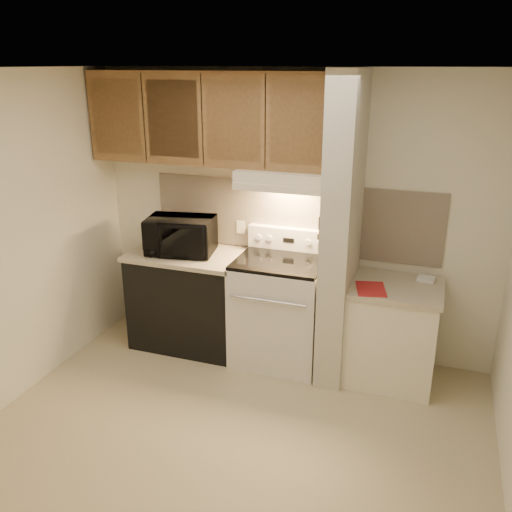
% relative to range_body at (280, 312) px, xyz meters
% --- Properties ---
extents(floor, '(3.60, 3.60, 0.00)m').
position_rel_range_body_xyz_m(floor, '(0.00, -1.16, -0.46)').
color(floor, '#C8B890').
rests_on(floor, ground).
extents(ceiling, '(3.60, 3.60, 0.00)m').
position_rel_range_body_xyz_m(ceiling, '(0.00, -1.16, 2.04)').
color(ceiling, white).
rests_on(ceiling, wall_back).
extents(wall_back, '(3.60, 2.50, 0.02)m').
position_rel_range_body_xyz_m(wall_back, '(0.00, 0.34, 0.79)').
color(wall_back, white).
rests_on(wall_back, floor).
extents(wall_left, '(0.02, 3.00, 2.50)m').
position_rel_range_body_xyz_m(wall_left, '(-1.80, -1.16, 0.79)').
color(wall_left, white).
rests_on(wall_left, floor).
extents(backsplash, '(2.60, 0.02, 0.63)m').
position_rel_range_body_xyz_m(backsplash, '(0.00, 0.33, 0.78)').
color(backsplash, '#FBE5C7').
rests_on(backsplash, wall_back).
extents(range_body, '(0.76, 0.65, 0.92)m').
position_rel_range_body_xyz_m(range_body, '(0.00, 0.00, 0.00)').
color(range_body, silver).
rests_on(range_body, floor).
extents(oven_window, '(0.50, 0.01, 0.30)m').
position_rel_range_body_xyz_m(oven_window, '(0.00, -0.32, 0.04)').
color(oven_window, black).
rests_on(oven_window, range_body).
extents(oven_handle, '(0.65, 0.02, 0.02)m').
position_rel_range_body_xyz_m(oven_handle, '(0.00, -0.35, 0.26)').
color(oven_handle, silver).
rests_on(oven_handle, range_body).
extents(cooktop, '(0.74, 0.64, 0.03)m').
position_rel_range_body_xyz_m(cooktop, '(0.00, 0.00, 0.48)').
color(cooktop, black).
rests_on(cooktop, range_body).
extents(range_backguard, '(0.76, 0.08, 0.20)m').
position_rel_range_body_xyz_m(range_backguard, '(0.00, 0.28, 0.59)').
color(range_backguard, silver).
rests_on(range_backguard, range_body).
extents(range_display, '(0.10, 0.01, 0.04)m').
position_rel_range_body_xyz_m(range_display, '(0.00, 0.24, 0.59)').
color(range_display, black).
rests_on(range_display, range_backguard).
extents(range_knob_left_outer, '(0.05, 0.02, 0.05)m').
position_rel_range_body_xyz_m(range_knob_left_outer, '(-0.28, 0.24, 0.59)').
color(range_knob_left_outer, silver).
rests_on(range_knob_left_outer, range_backguard).
extents(range_knob_left_inner, '(0.05, 0.02, 0.05)m').
position_rel_range_body_xyz_m(range_knob_left_inner, '(-0.18, 0.24, 0.59)').
color(range_knob_left_inner, silver).
rests_on(range_knob_left_inner, range_backguard).
extents(range_knob_right_inner, '(0.05, 0.02, 0.05)m').
position_rel_range_body_xyz_m(range_knob_right_inner, '(0.18, 0.24, 0.59)').
color(range_knob_right_inner, silver).
rests_on(range_knob_right_inner, range_backguard).
extents(range_knob_right_outer, '(0.05, 0.02, 0.05)m').
position_rel_range_body_xyz_m(range_knob_right_outer, '(0.28, 0.24, 0.59)').
color(range_knob_right_outer, silver).
rests_on(range_knob_right_outer, range_backguard).
extents(dishwasher_front, '(1.00, 0.63, 0.87)m').
position_rel_range_body_xyz_m(dishwasher_front, '(-0.88, 0.01, -0.03)').
color(dishwasher_front, black).
rests_on(dishwasher_front, floor).
extents(left_countertop, '(1.04, 0.67, 0.04)m').
position_rel_range_body_xyz_m(left_countertop, '(-0.88, 0.01, 0.43)').
color(left_countertop, '#C2B699').
rests_on(left_countertop, dishwasher_front).
extents(spoon_rest, '(0.24, 0.09, 0.02)m').
position_rel_range_body_xyz_m(spoon_rest, '(-1.03, 0.21, 0.46)').
color(spoon_rest, black).
rests_on(spoon_rest, left_countertop).
extents(teal_jar, '(0.11, 0.11, 0.09)m').
position_rel_range_body_xyz_m(teal_jar, '(-0.83, 0.23, 0.50)').
color(teal_jar, '#2C5F56').
rests_on(teal_jar, left_countertop).
extents(outlet, '(0.08, 0.01, 0.12)m').
position_rel_range_body_xyz_m(outlet, '(-0.48, 0.32, 0.64)').
color(outlet, '#F0E8CE').
rests_on(outlet, backsplash).
extents(microwave, '(0.65, 0.50, 0.33)m').
position_rel_range_body_xyz_m(microwave, '(-0.93, -0.01, 0.61)').
color(microwave, black).
rests_on(microwave, left_countertop).
extents(partition_pillar, '(0.22, 0.70, 2.50)m').
position_rel_range_body_xyz_m(partition_pillar, '(0.51, -0.01, 0.79)').
color(partition_pillar, beige).
rests_on(partition_pillar, floor).
extents(pillar_trim, '(0.01, 0.70, 0.04)m').
position_rel_range_body_xyz_m(pillar_trim, '(0.39, -0.01, 0.84)').
color(pillar_trim, olive).
rests_on(pillar_trim, partition_pillar).
extents(knife_strip, '(0.02, 0.42, 0.04)m').
position_rel_range_body_xyz_m(knife_strip, '(0.39, -0.06, 0.86)').
color(knife_strip, black).
rests_on(knife_strip, partition_pillar).
extents(knife_blade_a, '(0.01, 0.03, 0.16)m').
position_rel_range_body_xyz_m(knife_blade_a, '(0.38, -0.22, 0.76)').
color(knife_blade_a, silver).
rests_on(knife_blade_a, knife_strip).
extents(knife_handle_a, '(0.02, 0.02, 0.10)m').
position_rel_range_body_xyz_m(knife_handle_a, '(0.38, -0.23, 0.91)').
color(knife_handle_a, black).
rests_on(knife_handle_a, knife_strip).
extents(knife_blade_b, '(0.01, 0.04, 0.18)m').
position_rel_range_body_xyz_m(knife_blade_b, '(0.38, -0.15, 0.75)').
color(knife_blade_b, silver).
rests_on(knife_blade_b, knife_strip).
extents(knife_handle_b, '(0.02, 0.02, 0.10)m').
position_rel_range_body_xyz_m(knife_handle_b, '(0.38, -0.13, 0.91)').
color(knife_handle_b, black).
rests_on(knife_handle_b, knife_strip).
extents(knife_blade_c, '(0.01, 0.04, 0.20)m').
position_rel_range_body_xyz_m(knife_blade_c, '(0.38, -0.05, 0.74)').
color(knife_blade_c, silver).
rests_on(knife_blade_c, knife_strip).
extents(knife_handle_c, '(0.02, 0.02, 0.10)m').
position_rel_range_body_xyz_m(knife_handle_c, '(0.38, -0.06, 0.91)').
color(knife_handle_c, black).
rests_on(knife_handle_c, knife_strip).
extents(knife_blade_d, '(0.01, 0.04, 0.16)m').
position_rel_range_body_xyz_m(knife_blade_d, '(0.38, 0.01, 0.76)').
color(knife_blade_d, silver).
rests_on(knife_blade_d, knife_strip).
extents(knife_handle_d, '(0.02, 0.02, 0.10)m').
position_rel_range_body_xyz_m(knife_handle_d, '(0.38, 0.03, 0.91)').
color(knife_handle_d, black).
rests_on(knife_handle_d, knife_strip).
extents(knife_blade_e, '(0.01, 0.04, 0.18)m').
position_rel_range_body_xyz_m(knife_blade_e, '(0.38, 0.10, 0.75)').
color(knife_blade_e, silver).
rests_on(knife_blade_e, knife_strip).
extents(knife_handle_e, '(0.02, 0.02, 0.10)m').
position_rel_range_body_xyz_m(knife_handle_e, '(0.38, 0.10, 0.91)').
color(knife_handle_e, black).
rests_on(knife_handle_e, knife_strip).
extents(oven_mitt, '(0.03, 0.10, 0.24)m').
position_rel_range_body_xyz_m(oven_mitt, '(0.38, 0.17, 0.68)').
color(oven_mitt, slate).
rests_on(oven_mitt, partition_pillar).
extents(right_cab_base, '(0.70, 0.60, 0.81)m').
position_rel_range_body_xyz_m(right_cab_base, '(0.97, -0.01, -0.06)').
color(right_cab_base, '#F0E8CE').
rests_on(right_cab_base, floor).
extents(right_countertop, '(0.74, 0.64, 0.04)m').
position_rel_range_body_xyz_m(right_countertop, '(0.97, -0.01, 0.37)').
color(right_countertop, '#C2B699').
rests_on(right_countertop, right_cab_base).
extents(red_folder, '(0.28, 0.34, 0.01)m').
position_rel_range_body_xyz_m(red_folder, '(0.79, -0.16, 0.39)').
color(red_folder, '#B22022').
rests_on(red_folder, right_countertop).
extents(white_box, '(0.15, 0.11, 0.04)m').
position_rel_range_body_xyz_m(white_box, '(1.19, 0.17, 0.41)').
color(white_box, white).
rests_on(white_box, right_countertop).
extents(range_hood, '(0.78, 0.44, 0.15)m').
position_rel_range_body_xyz_m(range_hood, '(0.00, 0.12, 1.17)').
color(range_hood, '#F0E8CE').
rests_on(range_hood, upper_cabinets).
extents(hood_lip, '(0.78, 0.04, 0.06)m').
position_rel_range_body_xyz_m(hood_lip, '(0.00, -0.08, 1.12)').
color(hood_lip, '#F0E8CE').
rests_on(hood_lip, range_hood).
extents(upper_cabinets, '(2.18, 0.33, 0.77)m').
position_rel_range_body_xyz_m(upper_cabinets, '(-0.69, 0.17, 1.62)').
color(upper_cabinets, olive).
rests_on(upper_cabinets, wall_back).
extents(cab_door_a, '(0.46, 0.01, 0.63)m').
position_rel_range_body_xyz_m(cab_door_a, '(-1.51, 0.01, 1.62)').
color(cab_door_a, olive).
rests_on(cab_door_a, upper_cabinets).
extents(cab_gap_a, '(0.01, 0.01, 0.73)m').
position_rel_range_body_xyz_m(cab_gap_a, '(-1.23, 0.01, 1.62)').
color(cab_gap_a, black).
rests_on(cab_gap_a, upper_cabinets).
extents(cab_door_b, '(0.46, 0.01, 0.63)m').
position_rel_range_body_xyz_m(cab_door_b, '(-0.96, 0.01, 1.62)').
color(cab_door_b, olive).
rests_on(cab_door_b, upper_cabinets).
extents(cab_gap_b, '(0.01, 0.01, 0.73)m').
position_rel_range_body_xyz_m(cab_gap_b, '(-0.69, 0.01, 1.62)').
color(cab_gap_b, black).
rests_on(cab_gap_b, upper_cabinets).
extents(cab_door_c, '(0.46, 0.01, 0.63)m').
position_rel_range_body_xyz_m(cab_door_c, '(-0.42, 0.01, 1.62)').
color(cab_door_c, olive).
rests_on(cab_door_c, upper_cabinets).
extents(cab_gap_c, '(0.01, 0.01, 0.73)m').
position_rel_range_body_xyz_m(cab_gap_c, '(-0.14, 0.01, 1.62)').
color(cab_gap_c, black).
rests_on(cab_gap_c, upper_cabinets).
extents(cab_door_d, '(0.46, 0.01, 0.63)m').
position_rel_range_body_xyz_m(cab_door_d, '(0.13, 0.01, 1.62)').
color(cab_door_d, olive).
rests_on(cab_door_d, upper_cabinets).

